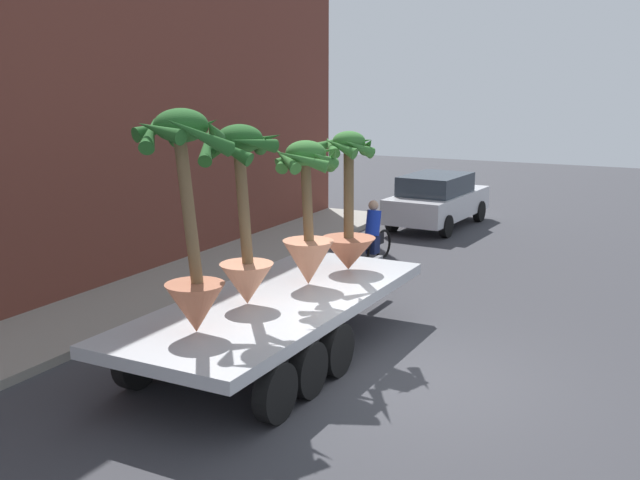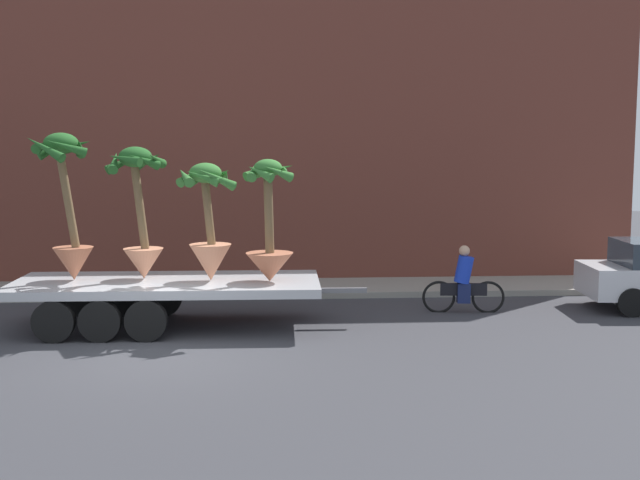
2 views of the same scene
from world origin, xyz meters
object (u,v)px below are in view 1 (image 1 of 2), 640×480
(cyclist, at_px, (373,235))
(parked_car, at_px, (437,199))
(flatbed_trailer, at_px, (269,314))
(potted_palm_extra, at_px, (307,218))
(potted_palm_middle, at_px, (243,217))
(potted_palm_front, at_px, (348,216))
(potted_palm_rear, at_px, (189,225))

(cyclist, bearing_deg, parked_car, 0.11)
(flatbed_trailer, relative_size, potted_palm_extra, 3.02)
(potted_palm_middle, height_order, potted_palm_front, potted_palm_middle)
(potted_palm_middle, relative_size, potted_palm_front, 1.10)
(potted_palm_extra, bearing_deg, potted_palm_front, -8.08)
(flatbed_trailer, xyz_separation_m, potted_palm_extra, (1.12, -0.08, 1.33))
(potted_palm_middle, bearing_deg, potted_palm_front, -10.67)
(potted_palm_extra, bearing_deg, cyclist, 11.72)
(flatbed_trailer, bearing_deg, potted_palm_extra, -4.33)
(flatbed_trailer, bearing_deg, cyclist, 9.09)
(flatbed_trailer, distance_m, potted_palm_extra, 1.74)
(cyclist, xyz_separation_m, parked_car, (4.93, 0.01, 0.16))
(flatbed_trailer, distance_m, potted_palm_rear, 2.43)
(potted_palm_front, relative_size, cyclist, 1.34)
(potted_palm_rear, bearing_deg, potted_palm_extra, -4.90)
(potted_palm_front, distance_m, potted_palm_extra, 1.24)
(potted_palm_extra, bearing_deg, flatbed_trailer, 175.67)
(flatbed_trailer, xyz_separation_m, parked_car, (11.61, 1.08, 0.05))
(flatbed_trailer, distance_m, potted_palm_middle, 1.61)
(potted_palm_middle, bearing_deg, potted_palm_extra, -12.88)
(flatbed_trailer, distance_m, cyclist, 6.76)
(cyclist, bearing_deg, potted_palm_extra, -168.28)
(parked_car, bearing_deg, potted_palm_rear, -176.06)
(flatbed_trailer, distance_m, parked_car, 11.66)
(flatbed_trailer, bearing_deg, potted_palm_middle, 141.44)
(potted_palm_front, bearing_deg, potted_palm_middle, 169.33)
(potted_palm_rear, height_order, cyclist, potted_palm_rear)
(potted_palm_front, relative_size, parked_car, 0.56)
(cyclist, relative_size, parked_car, 0.42)
(potted_palm_front, relative_size, potted_palm_extra, 1.03)
(potted_palm_middle, relative_size, potted_palm_extra, 1.13)
(potted_palm_rear, distance_m, cyclist, 8.64)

